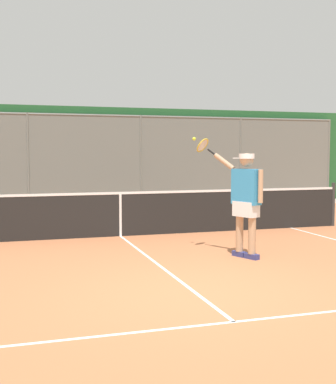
# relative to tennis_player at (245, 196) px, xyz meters

# --- Properties ---
(ground_plane) EXTENTS (60.00, 60.00, 0.00)m
(ground_plane) POSITION_rel_tennis_player_xyz_m (1.58, 1.84, -1.07)
(ground_plane) COLOR #B76B42
(court_line_markings) EXTENTS (8.38, 10.69, 0.01)m
(court_line_markings) POSITION_rel_tennis_player_xyz_m (1.58, 3.29, -1.07)
(court_line_markings) COLOR white
(court_line_markings) RESTS_ON ground
(fence_backdrop) EXTENTS (20.37, 1.37, 3.24)m
(fence_backdrop) POSITION_rel_tennis_player_xyz_m (1.58, -8.53, 0.54)
(fence_backdrop) COLOR slate
(fence_backdrop) RESTS_ON ground
(tennis_net) EXTENTS (10.77, 0.09, 1.07)m
(tennis_net) POSITION_rel_tennis_player_xyz_m (1.58, -2.84, -0.58)
(tennis_net) COLOR #2D2D2D
(tennis_net) RESTS_ON ground
(tennis_player) EXTENTS (0.87, 1.27, 2.09)m
(tennis_player) POSITION_rel_tennis_player_xyz_m (0.00, 0.00, 0.00)
(tennis_player) COLOR navy
(tennis_player) RESTS_ON ground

